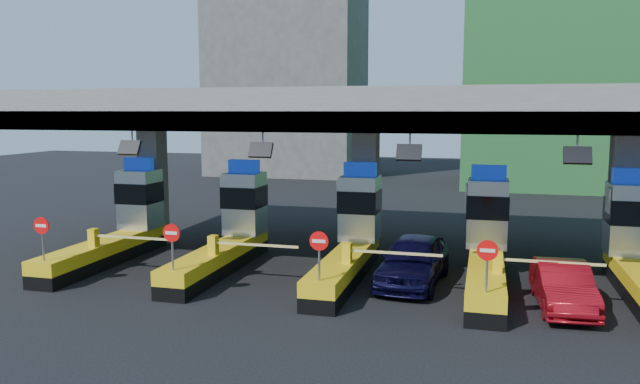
# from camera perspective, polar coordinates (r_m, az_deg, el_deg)

# --- Properties ---
(ground) EXTENTS (120.00, 120.00, 0.00)m
(ground) POSITION_cam_1_polar(r_m,az_deg,el_deg) (24.07, 2.78, -7.52)
(ground) COLOR black
(ground) RESTS_ON ground
(toll_canopy) EXTENTS (28.00, 12.09, 7.00)m
(toll_canopy) POSITION_cam_1_polar(r_m,az_deg,el_deg) (26.06, 4.21, 7.25)
(toll_canopy) COLOR slate
(toll_canopy) RESTS_ON ground
(toll_lane_far_left) EXTENTS (4.43, 8.00, 4.16)m
(toll_lane_far_left) POSITION_cam_1_polar(r_m,az_deg,el_deg) (27.81, -17.67, -2.88)
(toll_lane_far_left) COLOR black
(toll_lane_far_left) RESTS_ON ground
(toll_lane_left) EXTENTS (4.43, 8.00, 4.16)m
(toll_lane_left) POSITION_cam_1_polar(r_m,az_deg,el_deg) (25.50, -8.14, -3.51)
(toll_lane_left) COLOR black
(toll_lane_left) RESTS_ON ground
(toll_lane_center) EXTENTS (4.43, 8.00, 4.16)m
(toll_lane_center) POSITION_cam_1_polar(r_m,az_deg,el_deg) (24.01, 2.95, -4.13)
(toll_lane_center) COLOR black
(toll_lane_center) RESTS_ON ground
(toll_lane_right) EXTENTS (4.43, 8.00, 4.16)m
(toll_lane_right) POSITION_cam_1_polar(r_m,az_deg,el_deg) (23.52, 14.99, -4.63)
(toll_lane_right) COLOR black
(toll_lane_right) RESTS_ON ground
(toll_lane_far_right) EXTENTS (4.43, 8.00, 4.16)m
(toll_lane_far_right) POSITION_cam_1_polar(r_m,az_deg,el_deg) (24.08, 27.01, -4.92)
(toll_lane_far_right) COLOR black
(toll_lane_far_right) RESTS_ON ground
(bg_building_scaffold) EXTENTS (18.00, 12.00, 28.00)m
(bg_building_scaffold) POSITION_cam_1_polar(r_m,az_deg,el_deg) (55.74, 22.92, 14.94)
(bg_building_scaffold) COLOR #1E5926
(bg_building_scaffold) RESTS_ON ground
(bg_building_concrete) EXTENTS (14.00, 10.00, 18.00)m
(bg_building_concrete) POSITION_cam_1_polar(r_m,az_deg,el_deg) (61.75, -2.95, 10.07)
(bg_building_concrete) COLOR #4C4C49
(bg_building_concrete) RESTS_ON ground
(van) EXTENTS (2.53, 5.33, 1.76)m
(van) POSITION_cam_1_polar(r_m,az_deg,el_deg) (22.78, 8.52, -6.18)
(van) COLOR black
(van) RESTS_ON ground
(red_car) EXTENTS (1.81, 4.52, 1.46)m
(red_car) POSITION_cam_1_polar(r_m,az_deg,el_deg) (21.29, 21.32, -8.01)
(red_car) COLOR maroon
(red_car) RESTS_ON ground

